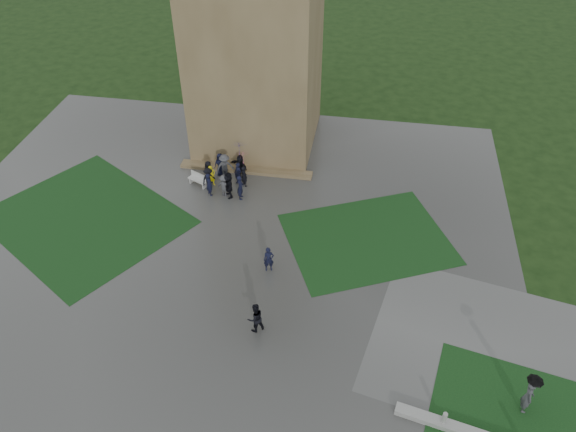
% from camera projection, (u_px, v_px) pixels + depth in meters
% --- Properties ---
extents(ground, '(120.00, 120.00, 0.00)m').
position_uv_depth(ground, '(202.00, 283.00, 29.92)').
color(ground, black).
extents(plaza, '(34.00, 34.00, 0.02)m').
position_uv_depth(plaza, '(212.00, 257.00, 31.44)').
color(plaza, '#393937').
rests_on(plaza, ground).
extents(lawn_inset_left, '(14.10, 13.46, 0.01)m').
position_uv_depth(lawn_inset_left, '(85.00, 219.00, 34.03)').
color(lawn_inset_left, black).
rests_on(lawn_inset_left, plaza).
extents(lawn_inset_right, '(11.12, 10.15, 0.01)m').
position_uv_depth(lawn_inset_right, '(367.00, 239.00, 32.63)').
color(lawn_inset_right, black).
rests_on(lawn_inset_right, plaza).
extents(tower, '(8.00, 8.00, 18.00)m').
position_uv_depth(tower, '(255.00, 16.00, 35.64)').
color(tower, brown).
rests_on(tower, ground).
extents(tower_plinth, '(9.00, 0.80, 0.22)m').
position_uv_depth(tower_plinth, '(246.00, 170.00, 37.92)').
color(tower_plinth, brown).
rests_on(tower_plinth, plaza).
extents(bench, '(1.45, 0.98, 0.81)m').
position_uv_depth(bench, '(198.00, 179.00, 36.51)').
color(bench, beige).
rests_on(bench, plaza).
extents(visitor_cluster, '(3.32, 3.83, 2.59)m').
position_uv_depth(visitor_cluster, '(228.00, 172.00, 36.09)').
color(visitor_cluster, black).
rests_on(visitor_cluster, plaza).
extents(pedestrian_mid, '(0.64, 0.52, 1.53)m').
position_uv_depth(pedestrian_mid, '(269.00, 259.00, 30.21)').
color(pedestrian_mid, black).
rests_on(pedestrian_mid, plaza).
extents(pedestrian_near, '(0.94, 0.89, 1.71)m').
position_uv_depth(pedestrian_near, '(255.00, 318.00, 26.95)').
color(pedestrian_near, black).
rests_on(pedestrian_near, plaza).
extents(pedestrian_path, '(0.65, 0.69, 2.22)m').
position_uv_depth(pedestrian_path, '(530.00, 392.00, 23.36)').
color(pedestrian_path, '#414247').
rests_on(pedestrian_path, path).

